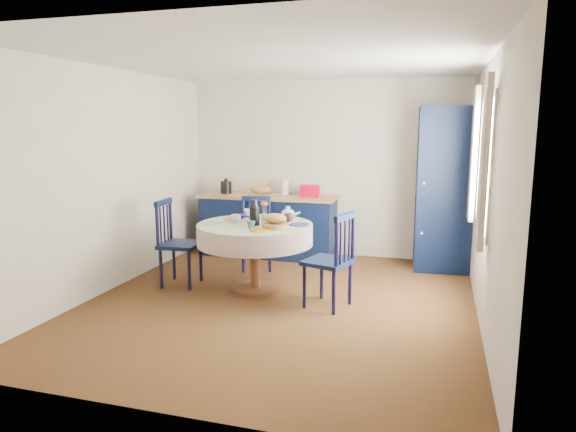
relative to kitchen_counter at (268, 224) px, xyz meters
name	(u,v)px	position (x,y,z in m)	size (l,w,h in m)	color
floor	(279,303)	(0.76, -1.90, -0.46)	(4.50, 4.50, 0.00)	black
ceiling	(279,59)	(0.76, -1.90, 2.04)	(4.50, 4.50, 0.00)	white
wall_back	(326,169)	(0.76, 0.35, 0.79)	(4.00, 0.02, 2.50)	white
wall_left	(110,180)	(-1.24, -1.90, 0.79)	(0.02, 4.50, 2.50)	white
wall_right	(488,193)	(2.76, -1.90, 0.79)	(0.02, 4.50, 2.50)	white
window	(482,161)	(2.71, -1.60, 1.07)	(0.10, 1.74, 1.45)	white
kitchen_counter	(268,224)	(0.00, 0.00, 0.00)	(1.97, 0.61, 1.12)	black
pantry_cabinet	(446,190)	(2.42, -0.05, 0.59)	(0.77, 0.58, 2.10)	black
dining_table	(256,235)	(0.39, -1.60, 0.20)	(1.29, 1.29, 1.06)	#512B17
chair_left	(177,242)	(-0.58, -1.62, 0.06)	(0.47, 0.49, 1.01)	black
chair_far	(256,233)	(0.07, -0.69, 0.02)	(0.53, 0.52, 0.94)	black
chair_right	(331,260)	(1.31, -1.87, 0.05)	(0.54, 0.55, 1.00)	black
mug_a	(236,218)	(0.15, -1.58, 0.37)	(0.12, 0.12, 0.09)	silver
mug_b	(251,225)	(0.44, -1.88, 0.37)	(0.09, 0.09, 0.08)	#31676F
mug_c	(289,218)	(0.71, -1.36, 0.37)	(0.11, 0.11, 0.09)	black
mug_d	(248,213)	(0.17, -1.24, 0.38)	(0.11, 0.11, 0.10)	silver
cobalt_bowl	(249,217)	(0.22, -1.35, 0.35)	(0.23, 0.23, 0.06)	navy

